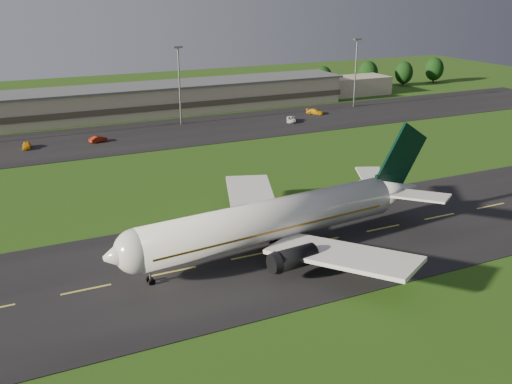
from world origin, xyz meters
name	(u,v)px	position (x,y,z in m)	size (l,w,h in m)	color
ground	(321,242)	(0.00, 0.00, 0.00)	(360.00, 360.00, 0.00)	#274812
taxiway	(321,241)	(0.00, 0.00, 0.05)	(220.00, 30.00, 0.10)	black
apron	(172,132)	(0.00, 72.00, 0.05)	(260.00, 30.00, 0.10)	black
airliner	(276,220)	(-7.22, 0.08, 4.66)	(51.26, 41.98, 15.57)	white
terminal	(168,99)	(6.40, 96.18, 3.99)	(145.00, 16.00, 8.40)	#B7A98C
light_mast_centre	(179,76)	(5.00, 80.00, 12.74)	(2.40, 1.20, 20.35)	gray
light_mast_east	(356,65)	(60.00, 80.00, 12.74)	(2.40, 1.20, 20.35)	gray
tree_line	(254,84)	(38.42, 106.11, 4.81)	(196.91, 8.92, 9.67)	black
service_vehicle_a	(27,145)	(-34.37, 71.20, 0.84)	(1.75, 4.34, 1.48)	orange
service_vehicle_b	(98,139)	(-18.63, 70.15, 0.80)	(1.48, 4.24, 1.40)	maroon
service_vehicle_c	(291,119)	(32.74, 69.60, 0.82)	(2.37, 5.15, 1.43)	white
service_vehicle_d	(315,112)	(43.79, 75.62, 0.84)	(2.08, 5.11, 1.48)	#EBA90D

